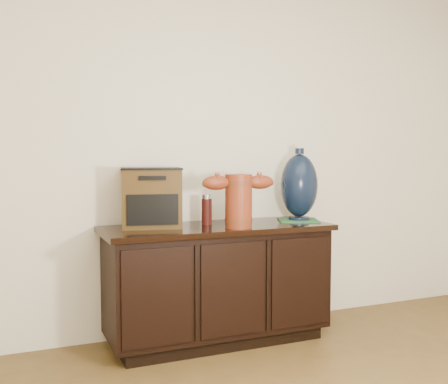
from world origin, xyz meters
name	(u,v)px	position (x,y,z in m)	size (l,w,h in m)	color
sideboard	(217,282)	(0.00, 2.23, 0.39)	(1.46, 0.56, 0.75)	black
terracotta_vessel	(239,198)	(0.08, 2.07, 0.94)	(0.47, 0.18, 0.33)	maroon
tv_radio	(151,197)	(-0.41, 2.32, 0.94)	(0.42, 0.37, 0.37)	#442E11
green_mat	(298,220)	(0.60, 2.23, 0.76)	(0.26, 0.26, 0.01)	#2B6136
lamp_base	(299,186)	(0.60, 2.23, 0.99)	(0.33, 0.33, 0.49)	black
spray_can	(207,210)	(-0.05, 2.29, 0.85)	(0.07, 0.07, 0.20)	#5C130F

